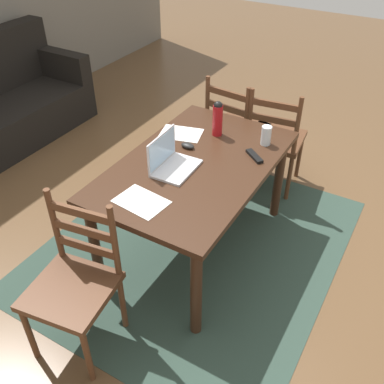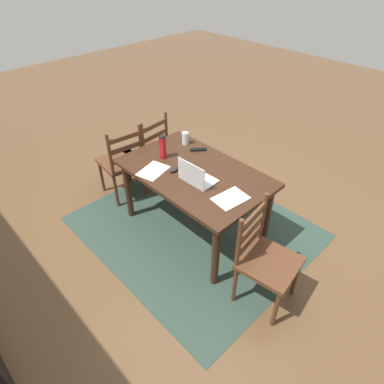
{
  "view_description": "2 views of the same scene",
  "coord_description": "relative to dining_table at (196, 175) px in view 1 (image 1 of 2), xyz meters",
  "views": [
    {
      "loc": [
        -2.09,
        -1.18,
        2.31
      ],
      "look_at": [
        -0.11,
        -0.04,
        0.59
      ],
      "focal_mm": 40.75,
      "sensor_mm": 36.0,
      "label": 1
    },
    {
      "loc": [
        -1.89,
        1.85,
        2.54
      ],
      "look_at": [
        -0.03,
        0.06,
        0.54
      ],
      "focal_mm": 30.91,
      "sensor_mm": 36.0,
      "label": 2
    }
  ],
  "objects": [
    {
      "name": "chair_left_far",
      "position": [
        -1.02,
        0.19,
        -0.19
      ],
      "size": [
        0.5,
        0.5,
        0.95
      ],
      "color": "#56331E",
      "rests_on": "ground"
    },
    {
      "name": "paper_stack_left",
      "position": [
        -0.52,
        0.07,
        0.1
      ],
      "size": [
        0.24,
        0.32,
        0.0
      ],
      "primitive_type": "cube",
      "rotation": [
        0.0,
        0.0,
        -0.12
      ],
      "color": "white",
      "rests_on": "dining_table"
    },
    {
      "name": "drinking_glass",
      "position": [
        0.45,
        -0.3,
        0.17
      ],
      "size": [
        0.07,
        0.07,
        0.14
      ],
      "primitive_type": "cylinder",
      "color": "silver",
      "rests_on": "dining_table"
    },
    {
      "name": "laptop",
      "position": [
        -0.13,
        0.11,
        0.16
      ],
      "size": [
        0.33,
        0.23,
        0.23
      ],
      "color": "silver",
      "rests_on": "dining_table"
    },
    {
      "name": "ground_plane",
      "position": [
        0.0,
        0.0,
        -0.65
      ],
      "size": [
        14.0,
        14.0,
        0.0
      ],
      "primitive_type": "plane",
      "color": "brown"
    },
    {
      "name": "chair_right_far",
      "position": [
        1.02,
        0.19,
        -0.19
      ],
      "size": [
        0.49,
        0.49,
        0.95
      ],
      "color": "#56331E",
      "rests_on": "ground"
    },
    {
      "name": "chair_right_near",
      "position": [
        1.02,
        -0.19,
        -0.19
      ],
      "size": [
        0.48,
        0.48,
        0.95
      ],
      "color": "#56331E",
      "rests_on": "ground"
    },
    {
      "name": "water_bottle",
      "position": [
        0.4,
        0.05,
        0.23
      ],
      "size": [
        0.07,
        0.07,
        0.26
      ],
      "color": "#A81419",
      "rests_on": "dining_table"
    },
    {
      "name": "computer_mouse",
      "position": [
        0.14,
        0.14,
        0.11
      ],
      "size": [
        0.06,
        0.1,
        0.03
      ],
      "primitive_type": "ellipsoid",
      "rotation": [
        0.0,
        0.0,
        -0.05
      ],
      "color": "black",
      "rests_on": "dining_table"
    },
    {
      "name": "tv_remote",
      "position": [
        0.25,
        -0.31,
        0.11
      ],
      "size": [
        0.14,
        0.16,
        0.02
      ],
      "primitive_type": "cube",
      "rotation": [
        0.0,
        0.0,
        2.48
      ],
      "color": "black",
      "rests_on": "dining_table"
    },
    {
      "name": "area_rug",
      "position": [
        0.0,
        0.0,
        -0.65
      ],
      "size": [
        2.32,
        2.0,
        0.01
      ],
      "primitive_type": "cube",
      "color": "#2D4238",
      "rests_on": "ground"
    },
    {
      "name": "dining_table",
      "position": [
        0.0,
        0.0,
        0.0
      ],
      "size": [
        1.46,
        0.91,
        0.75
      ],
      "color": "#382114",
      "rests_on": "ground"
    },
    {
      "name": "paper_stack_right",
      "position": [
        0.28,
        0.28,
        0.1
      ],
      "size": [
        0.28,
        0.34,
        0.0
      ],
      "primitive_type": "cube",
      "rotation": [
        0.0,
        0.0,
        0.26
      ],
      "color": "white",
      "rests_on": "dining_table"
    }
  ]
}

